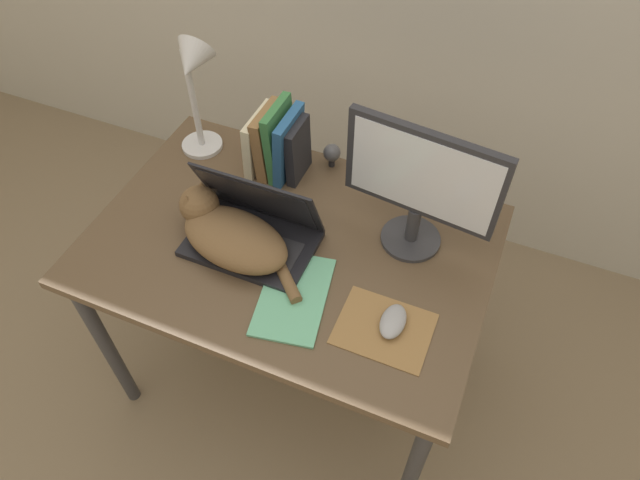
# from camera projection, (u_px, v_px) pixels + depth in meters

# --- Properties ---
(ground_plane) EXTENTS (12.00, 12.00, 0.00)m
(ground_plane) POSITION_uv_depth(u_px,v_px,m) (251.00, 462.00, 1.92)
(ground_plane) COLOR #847056
(desk) EXTENTS (1.11, 0.76, 0.74)m
(desk) POSITION_uv_depth(u_px,v_px,m) (291.00, 261.00, 1.65)
(desk) COLOR brown
(desk) RESTS_ON ground_plane
(laptop) EXTENTS (0.35, 0.23, 0.23)m
(laptop) POSITION_uv_depth(u_px,v_px,m) (253.00, 230.00, 1.55)
(laptop) COLOR black
(laptop) RESTS_ON desk
(cat) EXTENTS (0.43, 0.24, 0.14)m
(cat) POSITION_uv_depth(u_px,v_px,m) (229.00, 233.00, 1.53)
(cat) COLOR brown
(cat) RESTS_ON desk
(external_monitor) EXTENTS (0.41, 0.17, 0.38)m
(external_monitor) POSITION_uv_depth(u_px,v_px,m) (421.00, 185.00, 1.42)
(external_monitor) COLOR #333338
(external_monitor) RESTS_ON desk
(mousepad) EXTENTS (0.23, 0.18, 0.00)m
(mousepad) POSITION_uv_depth(u_px,v_px,m) (384.00, 329.00, 1.40)
(mousepad) COLOR olive
(mousepad) RESTS_ON desk
(computer_mouse) EXTENTS (0.06, 0.11, 0.03)m
(computer_mouse) POSITION_uv_depth(u_px,v_px,m) (393.00, 321.00, 1.40)
(computer_mouse) COLOR #99999E
(computer_mouse) RESTS_ON mousepad
(book_row) EXTENTS (0.16, 0.17, 0.23)m
(book_row) POSITION_uv_depth(u_px,v_px,m) (278.00, 143.00, 1.70)
(book_row) COLOR beige
(book_row) RESTS_ON desk
(desk_lamp) EXTENTS (0.17, 0.17, 0.42)m
(desk_lamp) POSITION_uv_depth(u_px,v_px,m) (193.00, 80.00, 1.61)
(desk_lamp) COLOR silver
(desk_lamp) RESTS_ON desk
(notepad) EXTENTS (0.21, 0.30, 0.01)m
(notepad) POSITION_uv_depth(u_px,v_px,m) (294.00, 296.00, 1.46)
(notepad) COLOR #6BBC93
(notepad) RESTS_ON desk
(webcam) EXTENTS (0.05, 0.05, 0.08)m
(webcam) POSITION_uv_depth(u_px,v_px,m) (332.00, 153.00, 1.75)
(webcam) COLOR #232328
(webcam) RESTS_ON desk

